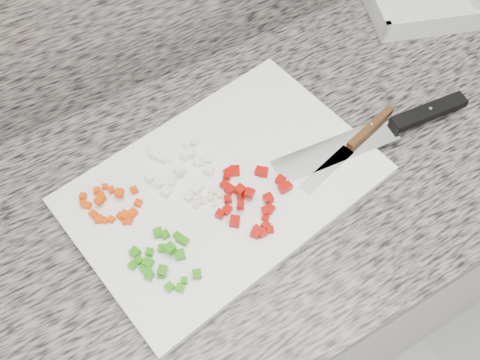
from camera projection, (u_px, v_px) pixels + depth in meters
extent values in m
cube|color=silver|center=(255.00, 274.00, 1.33)|extent=(3.92, 0.62, 0.86)
cube|color=slate|center=(261.00, 178.00, 0.95)|extent=(3.96, 0.64, 0.04)
cube|color=white|center=(224.00, 185.00, 0.91)|extent=(0.55, 0.41, 0.02)
cube|color=#D83D04|center=(125.00, 216.00, 0.86)|extent=(0.02, 0.02, 0.01)
cube|color=#D83D04|center=(99.00, 201.00, 0.87)|extent=(0.02, 0.02, 0.01)
cube|color=#D83D04|center=(105.00, 220.00, 0.86)|extent=(0.01, 0.01, 0.01)
cube|color=#D83D04|center=(111.00, 219.00, 0.86)|extent=(0.01, 0.01, 0.01)
cube|color=#D83D04|center=(119.00, 193.00, 0.87)|extent=(0.02, 0.02, 0.01)
cube|color=#D83D04|center=(129.00, 221.00, 0.86)|extent=(0.01, 0.01, 0.01)
cube|color=#D83D04|center=(134.00, 190.00, 0.89)|extent=(0.01, 0.01, 0.01)
cube|color=#D83D04|center=(105.00, 187.00, 0.89)|extent=(0.01, 0.01, 0.01)
cube|color=#D83D04|center=(88.00, 205.00, 0.87)|extent=(0.02, 0.02, 0.01)
cube|color=#D83D04|center=(126.00, 221.00, 0.86)|extent=(0.01, 0.01, 0.01)
cube|color=#D83D04|center=(93.00, 214.00, 0.86)|extent=(0.01, 0.01, 0.01)
cube|color=#D83D04|center=(121.00, 216.00, 0.86)|extent=(0.01, 0.01, 0.01)
cube|color=#D83D04|center=(128.00, 215.00, 0.86)|extent=(0.01, 0.01, 0.01)
cube|color=#D83D04|center=(133.00, 213.00, 0.86)|extent=(0.01, 0.01, 0.01)
cube|color=#D83D04|center=(99.00, 219.00, 0.86)|extent=(0.02, 0.02, 0.01)
cube|color=#D83D04|center=(138.00, 203.00, 0.87)|extent=(0.02, 0.02, 0.01)
cube|color=#D83D04|center=(97.00, 191.00, 0.89)|extent=(0.01, 0.01, 0.01)
cube|color=#D83D04|center=(112.00, 190.00, 0.89)|extent=(0.01, 0.01, 0.01)
cube|color=#D83D04|center=(83.00, 196.00, 0.88)|extent=(0.01, 0.01, 0.01)
cube|color=#D83D04|center=(84.00, 204.00, 0.87)|extent=(0.01, 0.01, 0.01)
cube|color=#D83D04|center=(102.00, 197.00, 0.88)|extent=(0.01, 0.01, 0.01)
cube|color=white|center=(198.00, 163.00, 0.92)|extent=(0.01, 0.01, 0.01)
cube|color=white|center=(172.00, 178.00, 0.90)|extent=(0.02, 0.02, 0.01)
cube|color=white|center=(159.00, 183.00, 0.89)|extent=(0.02, 0.02, 0.01)
cube|color=white|center=(166.00, 191.00, 0.88)|extent=(0.02, 0.02, 0.01)
cube|color=white|center=(185.00, 155.00, 0.92)|extent=(0.02, 0.02, 0.01)
cube|color=white|center=(196.00, 190.00, 0.89)|extent=(0.02, 0.02, 0.01)
cube|color=white|center=(199.00, 188.00, 0.89)|extent=(0.02, 0.02, 0.01)
cube|color=white|center=(190.00, 153.00, 0.92)|extent=(0.02, 0.02, 0.01)
cube|color=white|center=(164.00, 182.00, 0.89)|extent=(0.01, 0.01, 0.01)
cube|color=white|center=(153.00, 150.00, 0.93)|extent=(0.01, 0.01, 0.01)
cube|color=white|center=(209.00, 170.00, 0.91)|extent=(0.02, 0.02, 0.01)
cube|color=white|center=(187.00, 144.00, 0.94)|extent=(0.01, 0.01, 0.01)
cube|color=white|center=(190.00, 153.00, 0.93)|extent=(0.01, 0.01, 0.01)
cube|color=white|center=(194.00, 142.00, 0.94)|extent=(0.02, 0.02, 0.01)
cube|color=white|center=(190.00, 195.00, 0.88)|extent=(0.01, 0.01, 0.01)
cube|color=white|center=(169.00, 182.00, 0.89)|extent=(0.02, 0.02, 0.01)
cube|color=white|center=(156.00, 153.00, 0.93)|extent=(0.02, 0.02, 0.01)
cube|color=white|center=(166.00, 160.00, 0.92)|extent=(0.01, 0.01, 0.01)
cube|color=white|center=(179.00, 170.00, 0.89)|extent=(0.02, 0.02, 0.01)
cube|color=white|center=(150.00, 177.00, 0.90)|extent=(0.01, 0.01, 0.01)
cube|color=white|center=(206.00, 159.00, 0.92)|extent=(0.02, 0.02, 0.01)
cube|color=white|center=(154.00, 154.00, 0.92)|extent=(0.01, 0.01, 0.01)
cube|color=white|center=(160.00, 157.00, 0.92)|extent=(0.01, 0.01, 0.01)
cube|color=#26850C|center=(135.00, 253.00, 0.83)|extent=(0.02, 0.02, 0.01)
cube|color=#26850C|center=(180.00, 255.00, 0.82)|extent=(0.02, 0.02, 0.01)
cube|color=#26850C|center=(158.00, 233.00, 0.84)|extent=(0.02, 0.02, 0.01)
cube|color=#26850C|center=(184.00, 281.00, 0.80)|extent=(0.01, 0.01, 0.01)
cube|color=#26850C|center=(177.00, 236.00, 0.84)|extent=(0.01, 0.01, 0.01)
cube|color=#26850C|center=(161.00, 274.00, 0.81)|extent=(0.02, 0.02, 0.01)
cube|color=#26850C|center=(170.00, 287.00, 0.80)|extent=(0.01, 0.01, 0.01)
cube|color=#26850C|center=(148.00, 272.00, 0.81)|extent=(0.01, 0.01, 0.01)
cube|color=#26850C|center=(165.00, 234.00, 0.84)|extent=(0.01, 0.01, 0.01)
cube|color=#26850C|center=(143.00, 268.00, 0.81)|extent=(0.01, 0.01, 0.01)
cube|color=#26850C|center=(150.00, 252.00, 0.83)|extent=(0.02, 0.02, 0.01)
cube|color=#26850C|center=(180.00, 288.00, 0.80)|extent=(0.02, 0.02, 0.01)
cube|color=#26850C|center=(197.00, 274.00, 0.81)|extent=(0.02, 0.02, 0.01)
cube|color=#26850C|center=(184.00, 241.00, 0.84)|extent=(0.02, 0.02, 0.01)
cube|color=#26850C|center=(181.00, 239.00, 0.84)|extent=(0.02, 0.02, 0.01)
cube|color=#26850C|center=(149.00, 276.00, 0.81)|extent=(0.02, 0.02, 0.01)
cube|color=#26850C|center=(148.00, 263.00, 0.82)|extent=(0.02, 0.02, 0.01)
cube|color=#26850C|center=(133.00, 265.00, 0.82)|extent=(0.02, 0.02, 0.01)
cube|color=#26850C|center=(139.00, 260.00, 0.82)|extent=(0.01, 0.01, 0.01)
cube|color=#26850C|center=(162.00, 248.00, 0.83)|extent=(0.02, 0.02, 0.01)
cube|color=#26850C|center=(170.00, 248.00, 0.82)|extent=(0.02, 0.02, 0.01)
cube|color=#26850C|center=(163.00, 270.00, 0.80)|extent=(0.02, 0.02, 0.01)
cube|color=#A20902|center=(266.00, 217.00, 0.86)|extent=(0.02, 0.02, 0.01)
cube|color=#A20902|center=(262.00, 233.00, 0.84)|extent=(0.01, 0.01, 0.01)
cube|color=#A20902|center=(230.00, 189.00, 0.89)|extent=(0.02, 0.02, 0.01)
cube|color=#A20902|center=(224.00, 185.00, 0.89)|extent=(0.02, 0.02, 0.01)
cube|color=#A20902|center=(228.00, 199.00, 0.88)|extent=(0.02, 0.02, 0.01)
cube|color=#A20902|center=(235.00, 171.00, 0.91)|extent=(0.02, 0.02, 0.01)
cube|color=#A20902|center=(267.00, 211.00, 0.86)|extent=(0.01, 0.01, 0.01)
cube|color=#A20902|center=(241.00, 197.00, 0.88)|extent=(0.01, 0.01, 0.01)
cube|color=#A20902|center=(228.00, 176.00, 0.90)|extent=(0.02, 0.02, 0.01)
cube|color=#A20902|center=(256.00, 233.00, 0.84)|extent=(0.02, 0.02, 0.01)
cube|color=#A20902|center=(281.00, 180.00, 0.90)|extent=(0.02, 0.02, 0.01)
cube|color=#A20902|center=(287.00, 186.00, 0.89)|extent=(0.02, 0.02, 0.01)
cube|color=#A20902|center=(271.00, 208.00, 0.87)|extent=(0.01, 0.01, 0.01)
cube|color=#A20902|center=(229.00, 173.00, 0.90)|extent=(0.02, 0.02, 0.01)
cube|color=#A20902|center=(257.00, 229.00, 0.85)|extent=(0.01, 0.01, 0.01)
cube|color=#A20902|center=(250.00, 193.00, 0.87)|extent=(0.02, 0.02, 0.01)
cube|color=#A20902|center=(270.00, 230.00, 0.85)|extent=(0.01, 0.01, 0.01)
cube|color=#A20902|center=(228.00, 209.00, 0.87)|extent=(0.02, 0.02, 0.01)
cube|color=#A20902|center=(220.00, 214.00, 0.86)|extent=(0.02, 0.02, 0.01)
cube|color=#A20902|center=(240.00, 206.00, 0.86)|extent=(0.02, 0.02, 0.01)
cube|color=#A20902|center=(264.00, 172.00, 0.90)|extent=(0.02, 0.02, 0.01)
cube|color=#A20902|center=(235.00, 221.00, 0.85)|extent=(0.02, 0.02, 0.02)
cube|color=#A20902|center=(240.00, 190.00, 0.87)|extent=(0.02, 0.02, 0.01)
cube|color=#A20902|center=(259.00, 171.00, 0.91)|extent=(0.02, 0.02, 0.01)
cube|color=#A20902|center=(227.00, 211.00, 0.87)|extent=(0.01, 0.01, 0.01)
cube|color=#A20902|center=(283.00, 188.00, 0.89)|extent=(0.02, 0.02, 0.01)
cube|color=#A20902|center=(268.00, 198.00, 0.88)|extent=(0.02, 0.02, 0.01)
cube|color=#A20902|center=(266.00, 226.00, 0.85)|extent=(0.02, 0.02, 0.01)
cube|color=beige|center=(201.00, 186.00, 0.89)|extent=(0.01, 0.01, 0.01)
cube|color=beige|center=(196.00, 205.00, 0.87)|extent=(0.01, 0.01, 0.01)
cube|color=beige|center=(212.00, 192.00, 0.89)|extent=(0.01, 0.01, 0.01)
cube|color=beige|center=(199.00, 197.00, 0.88)|extent=(0.01, 0.01, 0.01)
cube|color=beige|center=(195.00, 198.00, 0.88)|extent=(0.01, 0.01, 0.01)
cube|color=beige|center=(217.00, 192.00, 0.89)|extent=(0.01, 0.01, 0.01)
cube|color=beige|center=(219.00, 196.00, 0.88)|extent=(0.01, 0.01, 0.01)
cube|color=beige|center=(204.00, 202.00, 0.88)|extent=(0.01, 0.01, 0.01)
cube|color=beige|center=(210.00, 198.00, 0.88)|extent=(0.01, 0.01, 0.01)
cube|color=beige|center=(198.00, 203.00, 0.88)|extent=(0.01, 0.01, 0.01)
cube|color=beige|center=(214.00, 204.00, 0.88)|extent=(0.01, 0.01, 0.01)
cube|color=beige|center=(189.00, 197.00, 0.88)|extent=(0.01, 0.01, 0.01)
cube|color=beige|center=(218.00, 193.00, 0.89)|extent=(0.01, 0.01, 0.01)
cube|color=silver|center=(336.00, 150.00, 0.94)|extent=(0.24, 0.08, 0.00)
cube|color=black|center=(429.00, 112.00, 0.97)|extent=(0.15, 0.04, 0.02)
cylinder|color=silver|center=(430.00, 109.00, 0.97)|extent=(0.01, 0.01, 0.00)
cube|color=silver|center=(327.00, 169.00, 0.91)|extent=(0.12, 0.05, 0.00)
cube|color=#4E2C13|center=(370.00, 128.00, 0.95)|extent=(0.12, 0.04, 0.02)
cylinder|color=silver|center=(371.00, 125.00, 0.95)|extent=(0.01, 0.01, 0.00)
cube|color=silver|center=(422.00, 8.00, 1.15)|extent=(0.28, 0.24, 0.01)
cube|color=silver|center=(439.00, 23.00, 1.09)|extent=(0.22, 0.09, 0.04)
cube|color=silver|center=(375.00, 4.00, 1.12)|extent=(0.07, 0.16, 0.04)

